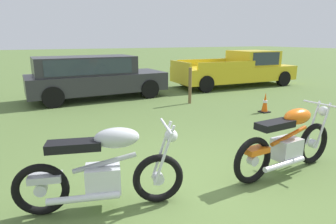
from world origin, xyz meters
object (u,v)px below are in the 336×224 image
object	(u,v)px
pickup_truck_yellow	(240,68)
traffic_cone	(265,103)
fence_post_wooden	(190,86)
motorcycle_silver	(103,170)
car_charcoal	(92,74)
motorcycle_orange	(287,142)

from	to	relation	value
pickup_truck_yellow	traffic_cone	bearing A→B (deg)	-119.01
pickup_truck_yellow	fence_post_wooden	distance (m)	4.39
motorcycle_silver	fence_post_wooden	xyz separation A→B (m)	(3.94, 4.61, 0.07)
motorcycle_silver	car_charcoal	world-z (taller)	car_charcoal
motorcycle_orange	car_charcoal	xyz separation A→B (m)	(-1.35, 7.01, 0.34)
car_charcoal	fence_post_wooden	xyz separation A→B (m)	(2.58, -2.12, -0.27)
fence_post_wooden	pickup_truck_yellow	bearing A→B (deg)	29.59
motorcycle_silver	traffic_cone	distance (m)	5.86
motorcycle_silver	pickup_truck_yellow	world-z (taller)	pickup_truck_yellow
motorcycle_orange	fence_post_wooden	bearing A→B (deg)	72.62
motorcycle_silver	fence_post_wooden	size ratio (longest dim) A/B	1.73
car_charcoal	traffic_cone	xyz separation A→B (m)	(3.84, -4.05, -0.58)
traffic_cone	motorcycle_orange	bearing A→B (deg)	-130.16
motorcycle_orange	car_charcoal	distance (m)	7.14
pickup_truck_yellow	fence_post_wooden	bearing A→B (deg)	-147.54
motorcycle_silver	motorcycle_orange	world-z (taller)	same
motorcycle_orange	traffic_cone	world-z (taller)	motorcycle_orange
motorcycle_orange	pickup_truck_yellow	size ratio (longest dim) A/B	0.38
car_charcoal	traffic_cone	bearing A→B (deg)	-47.70
motorcycle_silver	traffic_cone	size ratio (longest dim) A/B	3.48
motorcycle_orange	traffic_cone	xyz separation A→B (m)	(2.49, 2.95, -0.23)
motorcycle_orange	pickup_truck_yellow	world-z (taller)	pickup_truck_yellow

